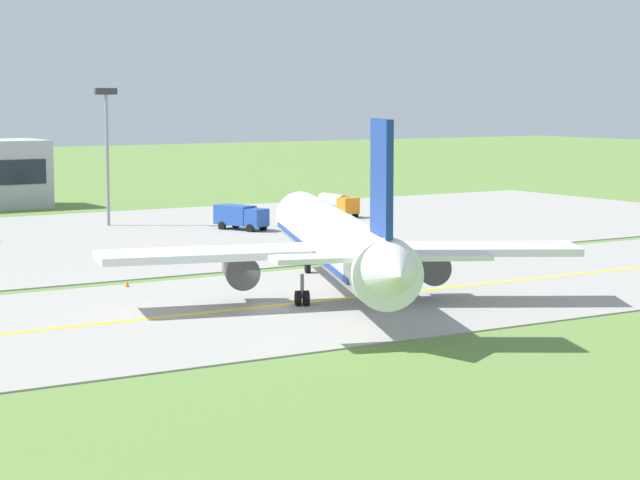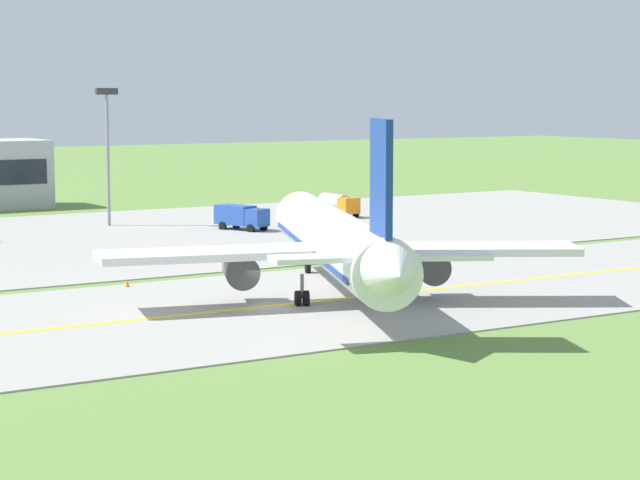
{
  "view_description": "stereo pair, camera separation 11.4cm",
  "coord_description": "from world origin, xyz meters",
  "px_view_note": "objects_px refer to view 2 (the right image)",
  "views": [
    {
      "loc": [
        -40.25,
        -70.4,
        14.05
      ],
      "look_at": [
        5.25,
        1.92,
        4.0
      ],
      "focal_mm": 69.74,
      "sensor_mm": 36.0,
      "label": 1
    },
    {
      "loc": [
        -40.16,
        -70.46,
        14.05
      ],
      "look_at": [
        5.25,
        1.92,
        4.0
      ],
      "focal_mm": 69.74,
      "sensor_mm": 36.0,
      "label": 2
    }
  ],
  "objects_px": {
    "service_truck_pushback": "(338,204)",
    "apron_light_mast": "(108,139)",
    "service_truck_fuel": "(241,216)",
    "airplane_lead": "(337,242)"
  },
  "relations": [
    {
      "from": "service_truck_pushback",
      "to": "apron_light_mast",
      "type": "relative_size",
      "value": 0.41
    },
    {
      "from": "service_truck_fuel",
      "to": "service_truck_pushback",
      "type": "relative_size",
      "value": 1.05
    },
    {
      "from": "airplane_lead",
      "to": "service_truck_fuel",
      "type": "distance_m",
      "value": 45.45
    },
    {
      "from": "apron_light_mast",
      "to": "service_truck_fuel",
      "type": "bearing_deg",
      "value": -48.55
    },
    {
      "from": "service_truck_fuel",
      "to": "apron_light_mast",
      "type": "bearing_deg",
      "value": 131.45
    },
    {
      "from": "airplane_lead",
      "to": "service_truck_pushback",
      "type": "height_order",
      "value": "airplane_lead"
    },
    {
      "from": "airplane_lead",
      "to": "service_truck_pushback",
      "type": "distance_m",
      "value": 58.65
    },
    {
      "from": "airplane_lead",
      "to": "apron_light_mast",
      "type": "height_order",
      "value": "apron_light_mast"
    },
    {
      "from": "airplane_lead",
      "to": "service_truck_pushback",
      "type": "bearing_deg",
      "value": 56.94
    },
    {
      "from": "service_truck_fuel",
      "to": "service_truck_pushback",
      "type": "bearing_deg",
      "value": 21.99
    }
  ]
}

